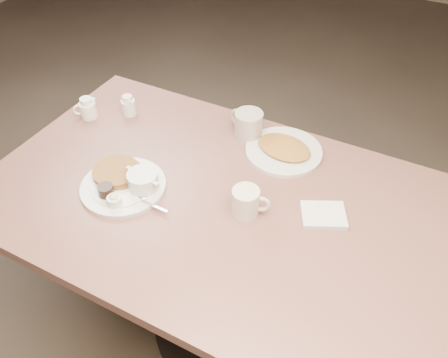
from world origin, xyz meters
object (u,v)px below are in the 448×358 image
at_px(coffee_mug_far, 248,125).
at_px(hash_plate, 284,150).
at_px(coffee_mug_near, 246,202).
at_px(creamer_left, 87,108).
at_px(main_plate, 126,182).
at_px(creamer_right, 129,106).
at_px(diner_table, 221,235).

bearing_deg(coffee_mug_far, hash_plate, -10.53).
distance_m(coffee_mug_near, creamer_left, 0.76).
relative_size(main_plate, creamer_right, 4.30).
bearing_deg(creamer_right, hash_plate, 5.16).
bearing_deg(creamer_left, hash_plate, 10.81).
bearing_deg(coffee_mug_far, creamer_right, -169.69).
xyz_separation_m(diner_table, coffee_mug_far, (-0.07, 0.33, 0.22)).
bearing_deg(coffee_mug_far, main_plate, -118.34).
height_order(diner_table, creamer_right, creamer_right).
bearing_deg(coffee_mug_near, creamer_right, 157.25).
bearing_deg(diner_table, coffee_mug_far, 101.28).
bearing_deg(creamer_left, coffee_mug_near, -13.11).
bearing_deg(diner_table, hash_plate, 73.83).
bearing_deg(hash_plate, coffee_mug_far, 169.47).
relative_size(main_plate, coffee_mug_near, 2.77).
relative_size(coffee_mug_far, creamer_right, 1.91).
xyz_separation_m(main_plate, creamer_right, (-0.23, 0.33, 0.01)).
relative_size(coffee_mug_near, creamer_right, 1.55).
xyz_separation_m(coffee_mug_near, creamer_left, (-0.74, 0.17, -0.01)).
bearing_deg(creamer_right, creamer_left, -145.86).
relative_size(main_plate, creamer_left, 4.00).
xyz_separation_m(coffee_mug_near, coffee_mug_far, (-0.16, 0.34, 0.00)).
relative_size(creamer_right, hash_plate, 0.26).
bearing_deg(main_plate, hash_plate, 45.92).
relative_size(creamer_left, creamer_right, 1.07).
distance_m(creamer_right, hash_plate, 0.61).
bearing_deg(creamer_right, coffee_mug_far, 10.31).
relative_size(diner_table, creamer_left, 17.47).
distance_m(diner_table, coffee_mug_far, 0.40).
height_order(creamer_left, creamer_right, same).
relative_size(main_plate, hash_plate, 1.12).
height_order(coffee_mug_far, creamer_right, coffee_mug_far).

